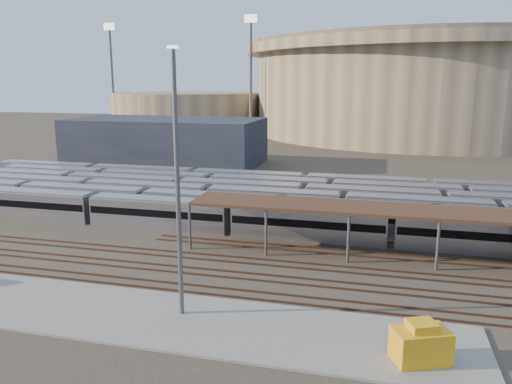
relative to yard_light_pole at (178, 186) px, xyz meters
name	(u,v)px	position (x,y,z in m)	size (l,w,h in m)	color
ground	(258,259)	(2.68, 13.91, -10.46)	(420.00, 420.00, 0.00)	#383026
apron	(149,317)	(-2.32, -1.09, -10.36)	(50.00, 9.00, 0.20)	gray
subway_trains	(300,202)	(4.07, 32.41, -8.66)	(124.72, 23.90, 3.60)	#A5A5AA
inspection_shed	(483,217)	(24.68, 17.91, -5.48)	(60.30, 6.00, 5.30)	#545358
empty_tracks	(245,276)	(2.68, 8.91, -10.37)	(170.00, 9.62, 0.18)	#4C3323
stadium	(424,86)	(27.68, 153.91, 6.01)	(124.00, 124.00, 32.50)	tan
secondary_arena	(188,111)	(-57.32, 143.91, -3.46)	(56.00, 56.00, 14.00)	tan
service_building	(166,141)	(-32.32, 68.91, -5.46)	(42.00, 20.00, 10.00)	#1E232D
floodlight_0	(251,73)	(-27.32, 123.91, 10.19)	(4.00, 1.00, 38.40)	#545358
floodlight_1	(112,74)	(-82.32, 133.91, 10.19)	(4.00, 1.00, 38.40)	#545358
floodlight_3	(330,75)	(-7.32, 173.91, 10.19)	(4.00, 1.00, 38.40)	#545358
yard_light_pole	(178,186)	(0.00, 0.00, 0.00)	(0.80, 0.36, 20.35)	#545358
yellow_equipment	(421,345)	(17.78, -2.56, -9.16)	(3.52, 2.20, 2.20)	gold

